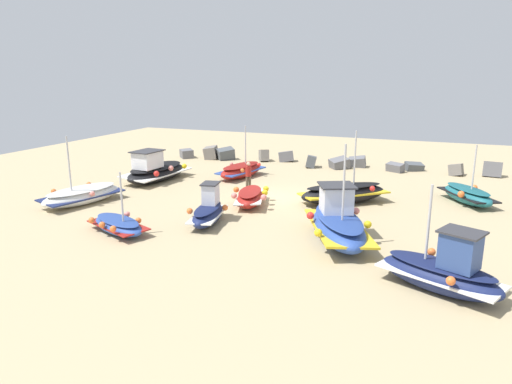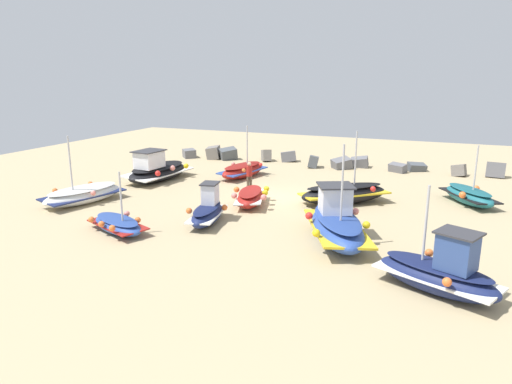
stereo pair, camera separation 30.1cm
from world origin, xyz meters
name	(u,v)px [view 2 (the right image)]	position (x,y,z in m)	size (l,w,h in m)	color
ground_plane	(275,199)	(0.00, 0.00, 0.00)	(49.89, 49.89, 0.00)	tan
fishing_boat_0	(344,193)	(3.56, 0.46, 0.53)	(4.55, 4.24, 3.68)	black
fishing_boat_1	(337,224)	(4.45, -5.06, 0.70)	(3.73, 5.10, 3.98)	#2D4C9E
fishing_boat_2	(157,170)	(-8.12, 1.23, 0.65)	(2.69, 5.03, 2.02)	black
fishing_boat_3	(250,197)	(-0.70, -1.62, 0.43)	(2.17, 3.30, 0.86)	maroon
fishing_boat_4	(469,195)	(9.37, 2.79, 0.44)	(3.03, 3.63, 3.04)	#1E6670
fishing_boat_5	(208,211)	(-1.29, -4.97, 0.53)	(1.65, 3.19, 1.73)	navy
fishing_boat_6	(83,194)	(-8.66, -4.51, 0.44)	(2.64, 4.54, 3.52)	white
fishing_boat_7	(117,224)	(-4.18, -7.47, 0.33)	(3.32, 2.29, 2.64)	#2D4C9E
fishing_boat_8	(243,170)	(-3.63, 3.98, 0.46)	(2.16, 3.98, 3.24)	maroon
fishing_boat_9	(439,273)	(8.31, -8.25, 0.64)	(4.00, 2.77, 3.24)	navy
person_walking	(249,175)	(-1.82, 0.85, 0.96)	(0.32, 0.32, 1.67)	brown
breakwater_rocks	(309,160)	(-0.92, 9.52, 0.38)	(22.67, 2.77, 1.16)	slate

